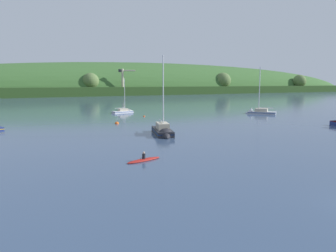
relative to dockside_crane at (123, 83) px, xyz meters
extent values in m
cube|color=#27431B|center=(-31.97, 16.03, -4.79)|extent=(514.79, 86.54, 5.12)
ellipsoid|color=#38602D|center=(44.42, 24.79, -7.35)|extent=(413.61, 89.91, 44.18)
sphere|color=#56703D|center=(-17.56, 7.44, 1.23)|extent=(9.89, 9.89, 9.89)
sphere|color=#56703D|center=(80.81, -1.02, 1.91)|extent=(11.85, 11.85, 11.85)
sphere|color=#56703D|center=(163.74, -8.15, 1.69)|extent=(11.20, 11.20, 11.20)
cube|color=#4C4C51|center=(-0.16, 0.11, -6.35)|extent=(4.29, 4.29, 2.00)
cylinder|color=#BCB293|center=(-0.16, 0.11, 1.67)|extent=(1.41, 1.41, 14.05)
cylinder|color=#BCB293|center=(2.76, -1.84, 7.58)|extent=(7.74, 5.51, 0.77)
cube|color=#333338|center=(-1.48, 0.98, 7.58)|extent=(2.26, 2.42, 1.69)
cube|color=#ADB2BC|center=(-20.35, -124.23, -7.32)|extent=(5.97, 6.92, 1.11)
cone|color=#ADB2BC|center=(-22.20, -121.56, -7.32)|extent=(3.11, 2.85, 2.65)
cube|color=navy|center=(-20.35, -124.23, -7.03)|extent=(6.00, 6.94, 0.12)
cube|color=#BCB299|center=(-20.45, -124.10, -6.39)|extent=(3.21, 3.48, 0.74)
cylinder|color=silver|center=(-20.82, -123.56, -1.35)|extent=(0.19, 0.19, 10.83)
cylinder|color=silver|center=(-19.85, -124.97, -5.87)|extent=(2.07, 2.90, 0.15)
cube|color=#232328|center=(-57.21, -136.99, -7.21)|extent=(4.90, 7.42, 1.32)
cone|color=#232328|center=(-58.58, -140.24, -7.21)|extent=(2.76, 2.50, 2.25)
cube|color=navy|center=(-57.21, -136.99, -6.91)|extent=(4.92, 7.42, 0.16)
cube|color=#BCB299|center=(-57.28, -137.15, -6.09)|extent=(2.70, 3.55, 0.92)
cylinder|color=silver|center=(-57.55, -137.80, -1.25)|extent=(0.16, 0.16, 10.60)
cylinder|color=silver|center=(-56.83, -136.09, -5.48)|extent=(1.56, 3.47, 0.13)
cube|color=white|center=(-48.20, -103.56, -7.32)|extent=(5.28, 2.12, 0.99)
cone|color=white|center=(-45.61, -103.44, -7.32)|extent=(1.38, 1.86, 1.80)
cube|color=navy|center=(-48.20, -103.56, -7.06)|extent=(5.28, 2.14, 0.11)
cube|color=#BCB299|center=(-48.07, -103.56, -6.52)|extent=(2.40, 1.39, 0.60)
cylinder|color=silver|center=(-47.55, -103.53, -2.76)|extent=(0.13, 0.13, 8.12)
cylinder|color=silver|center=(-48.92, -103.60, -6.07)|extent=(2.73, 0.23, 0.11)
ellipsoid|color=maroon|center=(-67.21, -149.60, -7.28)|extent=(3.95, 1.29, 0.30)
cylinder|color=black|center=(-67.21, -149.60, -6.95)|extent=(0.36, 0.36, 0.55)
sphere|color=tan|center=(-67.21, -149.60, -6.55)|extent=(0.22, 0.22, 0.22)
cylinder|color=olive|center=(-67.16, -149.24, -7.02)|extent=(0.20, 1.24, 0.89)
sphere|color=#EA5B19|center=(-57.94, -122.09, -7.35)|extent=(0.75, 0.75, 0.75)
cylinder|color=black|center=(-57.94, -122.09, -6.94)|extent=(0.04, 0.04, 0.08)
sphere|color=#EA5B19|center=(-47.65, -113.89, -7.35)|extent=(0.47, 0.47, 0.47)
cylinder|color=black|center=(-47.65, -113.89, -7.08)|extent=(0.04, 0.04, 0.08)
camera|label=1|loc=(-81.40, -175.81, 0.18)|focal=33.41mm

